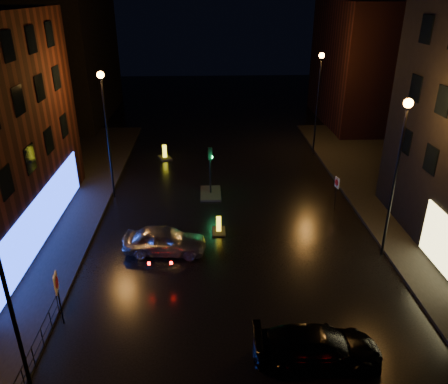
{
  "coord_description": "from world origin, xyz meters",
  "views": [
    {
      "loc": [
        -1.48,
        -13.36,
        12.84
      ],
      "look_at": [
        -0.53,
        8.27,
        2.8
      ],
      "focal_mm": 35.0,
      "sensor_mm": 36.0,
      "label": 1
    }
  ],
  "objects_px": {
    "silver_hatchback": "(165,240)",
    "dark_sedan": "(318,347)",
    "bollard_near": "(219,229)",
    "road_sign_left": "(57,287)",
    "traffic_signal": "(211,187)",
    "road_sign_right": "(337,185)",
    "bollard_far": "(165,155)"
  },
  "relations": [
    {
      "from": "silver_hatchback",
      "to": "dark_sedan",
      "type": "relative_size",
      "value": 0.9
    },
    {
      "from": "bollard_near",
      "to": "road_sign_right",
      "type": "bearing_deg",
      "value": 21.18
    },
    {
      "from": "silver_hatchback",
      "to": "bollard_far",
      "type": "relative_size",
      "value": 2.8
    },
    {
      "from": "bollard_near",
      "to": "road_sign_left",
      "type": "relative_size",
      "value": 0.46
    },
    {
      "from": "traffic_signal",
      "to": "bollard_far",
      "type": "distance_m",
      "value": 8.15
    },
    {
      "from": "road_sign_left",
      "to": "traffic_signal",
      "type": "bearing_deg",
      "value": 53.99
    },
    {
      "from": "dark_sedan",
      "to": "road_sign_right",
      "type": "relative_size",
      "value": 2.29
    },
    {
      "from": "silver_hatchback",
      "to": "road_sign_right",
      "type": "bearing_deg",
      "value": -59.75
    },
    {
      "from": "silver_hatchback",
      "to": "bollard_far",
      "type": "distance_m",
      "value": 14.57
    },
    {
      "from": "road_sign_right",
      "to": "dark_sedan",
      "type": "bearing_deg",
      "value": 60.96
    },
    {
      "from": "silver_hatchback",
      "to": "bollard_far",
      "type": "xyz_separation_m",
      "value": [
        -1.16,
        14.52,
        -0.49
      ]
    },
    {
      "from": "traffic_signal",
      "to": "silver_hatchback",
      "type": "relative_size",
      "value": 0.79
    },
    {
      "from": "silver_hatchback",
      "to": "road_sign_left",
      "type": "relative_size",
      "value": 1.74
    },
    {
      "from": "traffic_signal",
      "to": "road_sign_left",
      "type": "distance_m",
      "value": 14.24
    },
    {
      "from": "bollard_near",
      "to": "road_sign_left",
      "type": "distance_m",
      "value": 10.19
    },
    {
      "from": "bollard_near",
      "to": "silver_hatchback",
      "type": "bearing_deg",
      "value": -144.78
    },
    {
      "from": "traffic_signal",
      "to": "silver_hatchback",
      "type": "bearing_deg",
      "value": -109.34
    },
    {
      "from": "silver_hatchback",
      "to": "road_sign_left",
      "type": "xyz_separation_m",
      "value": [
        -3.88,
        -5.36,
        1.14
      ]
    },
    {
      "from": "silver_hatchback",
      "to": "bollard_near",
      "type": "height_order",
      "value": "silver_hatchback"
    },
    {
      "from": "dark_sedan",
      "to": "bollard_far",
      "type": "relative_size",
      "value": 3.1
    },
    {
      "from": "traffic_signal",
      "to": "bollard_far",
      "type": "bearing_deg",
      "value": 117.16
    },
    {
      "from": "road_sign_left",
      "to": "bollard_far",
      "type": "bearing_deg",
      "value": 73.19
    },
    {
      "from": "road_sign_left",
      "to": "bollard_near",
      "type": "bearing_deg",
      "value": 38.28
    },
    {
      "from": "bollard_far",
      "to": "bollard_near",
      "type": "bearing_deg",
      "value": -92.98
    },
    {
      "from": "traffic_signal",
      "to": "dark_sedan",
      "type": "height_order",
      "value": "traffic_signal"
    },
    {
      "from": "bollard_near",
      "to": "road_sign_left",
      "type": "bearing_deg",
      "value": -132.07
    },
    {
      "from": "traffic_signal",
      "to": "road_sign_right",
      "type": "distance_m",
      "value": 8.41
    },
    {
      "from": "dark_sedan",
      "to": "silver_hatchback",
      "type": "bearing_deg",
      "value": 40.22
    },
    {
      "from": "silver_hatchback",
      "to": "road_sign_left",
      "type": "height_order",
      "value": "road_sign_left"
    },
    {
      "from": "dark_sedan",
      "to": "bollard_far",
      "type": "height_order",
      "value": "dark_sedan"
    },
    {
      "from": "dark_sedan",
      "to": "bollard_far",
      "type": "bearing_deg",
      "value": 19.99
    },
    {
      "from": "traffic_signal",
      "to": "road_sign_right",
      "type": "relative_size",
      "value": 1.63
    }
  ]
}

